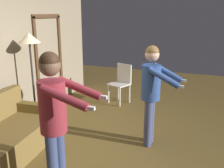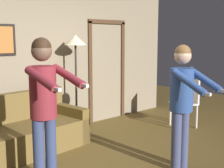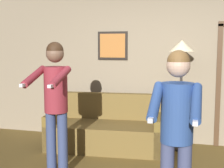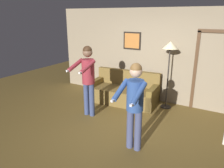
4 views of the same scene
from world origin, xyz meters
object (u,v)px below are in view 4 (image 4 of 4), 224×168
at_px(person_standing_left, 88,74).
at_px(person_standing_right, 135,100).
at_px(torchiere_lamp, 170,51).
at_px(couch, 124,93).

distance_m(person_standing_left, person_standing_right, 1.74).
xyz_separation_m(person_standing_left, person_standing_right, (1.57, -0.75, -0.07)).
height_order(torchiere_lamp, person_standing_right, torchiere_lamp).
relative_size(couch, person_standing_left, 1.14).
distance_m(torchiere_lamp, person_standing_left, 2.15).
bearing_deg(torchiere_lamp, couch, -168.86).
bearing_deg(person_standing_left, person_standing_right, -25.40).
distance_m(couch, person_standing_right, 2.44).
height_order(person_standing_left, person_standing_right, person_standing_left).
bearing_deg(torchiere_lamp, person_standing_right, -88.11).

